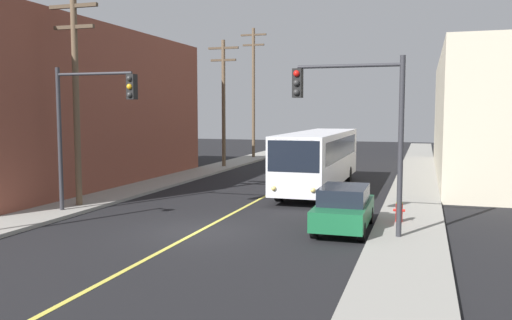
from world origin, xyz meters
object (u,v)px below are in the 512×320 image
(city_bus, at_px, (319,157))
(traffic_signal_right_corner, at_px, (354,112))
(traffic_signal_left_corner, at_px, (90,112))
(utility_pole_near, at_px, (76,89))
(parked_car_green, at_px, (344,208))
(fire_hydrant, at_px, (399,211))
(utility_pole_far, at_px, (253,87))
(utility_pole_mid, at_px, (224,97))

(city_bus, distance_m, traffic_signal_right_corner, 11.35)
(traffic_signal_left_corner, bearing_deg, utility_pole_near, 140.89)
(city_bus, distance_m, parked_car_green, 10.00)
(traffic_signal_left_corner, xyz_separation_m, fire_hydrant, (12.26, 1.78, -3.72))
(traffic_signal_right_corner, bearing_deg, parked_car_green, 113.16)
(utility_pole_far, bearing_deg, traffic_signal_right_corner, -65.79)
(utility_pole_mid, bearing_deg, traffic_signal_right_corner, -57.99)
(parked_car_green, distance_m, fire_hydrant, 2.36)
(traffic_signal_left_corner, relative_size, traffic_signal_right_corner, 1.00)
(utility_pole_near, bearing_deg, city_bus, 43.10)
(city_bus, distance_m, utility_pole_far, 20.62)
(traffic_signal_left_corner, relative_size, fire_hydrant, 7.14)
(traffic_signal_right_corner, distance_m, fire_hydrant, 4.67)
(city_bus, bearing_deg, utility_pole_mid, 134.97)
(utility_pole_far, bearing_deg, utility_pole_mid, -87.42)
(utility_pole_mid, distance_m, fire_hydrant, 22.63)
(utility_pole_mid, relative_size, traffic_signal_left_corner, 1.59)
(utility_pole_mid, xyz_separation_m, traffic_signal_right_corner, (12.34, -19.74, -1.10))
(traffic_signal_left_corner, bearing_deg, city_bus, 52.58)
(parked_car_green, relative_size, utility_pole_mid, 0.46)
(parked_car_green, height_order, utility_pole_near, utility_pole_near)
(utility_pole_mid, bearing_deg, utility_pole_far, 92.58)
(utility_pole_far, bearing_deg, parked_car_green, -65.75)
(traffic_signal_left_corner, bearing_deg, parked_car_green, 2.13)
(utility_pole_far, relative_size, fire_hydrant, 13.87)
(utility_pole_mid, xyz_separation_m, traffic_signal_left_corner, (1.51, -19.08, -1.10))
(utility_pole_mid, relative_size, utility_pole_far, 0.82)
(utility_pole_far, bearing_deg, utility_pole_near, -89.38)
(city_bus, distance_m, fire_hydrant, 9.48)
(parked_car_green, bearing_deg, utility_pole_far, 114.25)
(city_bus, distance_m, traffic_signal_left_corner, 12.77)
(utility_pole_mid, bearing_deg, parked_car_green, -57.54)
(traffic_signal_right_corner, bearing_deg, utility_pole_far, 114.21)
(traffic_signal_left_corner, bearing_deg, traffic_signal_right_corner, -3.47)
(utility_pole_mid, bearing_deg, utility_pole_near, -90.33)
(fire_hydrant, bearing_deg, parked_car_green, -143.55)
(parked_car_green, relative_size, traffic_signal_left_corner, 0.74)
(city_bus, xyz_separation_m, utility_pole_near, (-9.23, -8.63, 3.49))
(utility_pole_far, relative_size, traffic_signal_left_corner, 1.94)
(parked_car_green, bearing_deg, fire_hydrant, 36.45)
(utility_pole_mid, xyz_separation_m, utility_pole_far, (-0.39, 8.56, 1.11))
(utility_pole_near, height_order, utility_pole_far, utility_pole_far)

